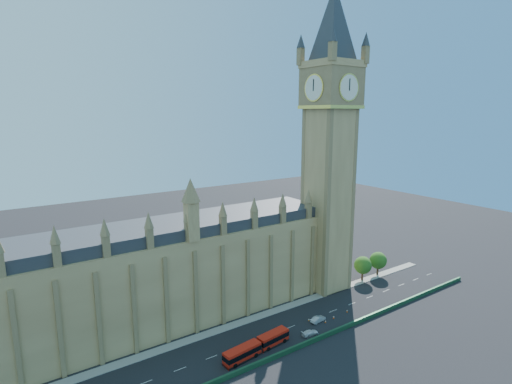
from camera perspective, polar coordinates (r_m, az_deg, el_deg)
ground at (r=107.76m, az=-0.34°, el=-20.53°), size 400.00×400.00×0.00m
palace_westminster at (r=110.14m, az=-18.22°, el=-12.27°), size 120.00×20.00×28.00m
elizabeth_tower at (r=126.81m, az=10.56°, el=10.04°), size 20.59×20.59×105.00m
bridge_parapet at (r=101.27m, az=2.74°, el=-22.43°), size 160.00×0.60×1.20m
kerb_north at (r=114.62m, az=-3.14°, el=-18.41°), size 160.00×3.00×0.16m
tree_east_near at (r=143.94m, az=15.06°, el=-9.99°), size 6.00×6.00×8.50m
tree_east_far at (r=149.80m, az=17.08°, el=-9.25°), size 6.00×6.00×8.50m
red_bus at (r=102.73m, az=0.17°, el=-21.15°), size 19.09×4.75×3.22m
car_grey at (r=103.13m, az=0.24°, el=-21.67°), size 4.08×1.66×1.39m
car_silver at (r=116.92m, az=8.87°, el=-17.50°), size 4.93×2.16×1.58m
car_white at (r=110.72m, az=7.72°, el=-19.30°), size 4.76×2.34×1.33m
cone_a at (r=117.03m, az=9.89°, el=-17.76°), size 0.55×0.55×0.70m
cone_b at (r=117.21m, az=7.56°, el=-17.65°), size 0.54×0.54×0.65m
cone_c at (r=123.46m, az=12.88°, el=-16.25°), size 0.58×0.58×0.73m
cone_d at (r=119.37m, az=11.03°, el=-17.16°), size 0.57×0.57×0.78m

